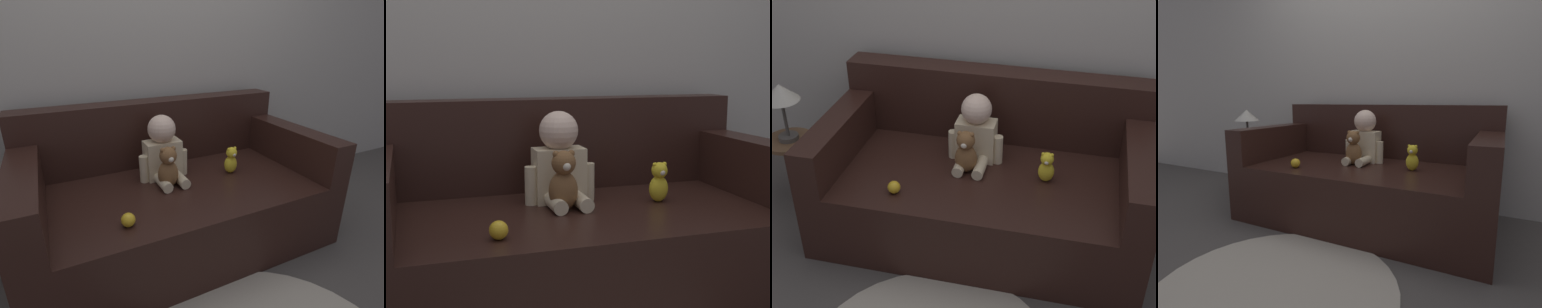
# 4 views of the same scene
# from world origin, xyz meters

# --- Properties ---
(ground_plane) EXTENTS (12.00, 12.00, 0.00)m
(ground_plane) POSITION_xyz_m (0.00, 0.00, 0.00)
(ground_plane) COLOR #4C4742
(wall_back) EXTENTS (8.00, 0.05, 2.60)m
(wall_back) POSITION_xyz_m (0.00, 0.58, 1.30)
(wall_back) COLOR #ADA89E
(wall_back) RESTS_ON ground_plane
(couch) EXTENTS (1.84, 0.98, 0.87)m
(couch) POSITION_xyz_m (0.00, 0.06, 0.31)
(couch) COLOR black
(couch) RESTS_ON ground_plane
(person_baby) EXTENTS (0.32, 0.32, 0.41)m
(person_baby) POSITION_xyz_m (-0.06, 0.11, 0.61)
(person_baby) COLOR beige
(person_baby) RESTS_ON couch
(teddy_bear_brown) EXTENTS (0.13, 0.12, 0.26)m
(teddy_bear_brown) POSITION_xyz_m (-0.09, -0.03, 0.56)
(teddy_bear_brown) COLOR brown
(teddy_bear_brown) RESTS_ON couch
(plush_toy_side) EXTENTS (0.09, 0.08, 0.18)m
(plush_toy_side) POSITION_xyz_m (0.36, -0.02, 0.52)
(plush_toy_side) COLOR yellow
(plush_toy_side) RESTS_ON couch
(toy_ball) EXTENTS (0.07, 0.07, 0.07)m
(toy_ball) POSITION_xyz_m (-0.41, -0.32, 0.46)
(toy_ball) COLOR gold
(toy_ball) RESTS_ON couch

